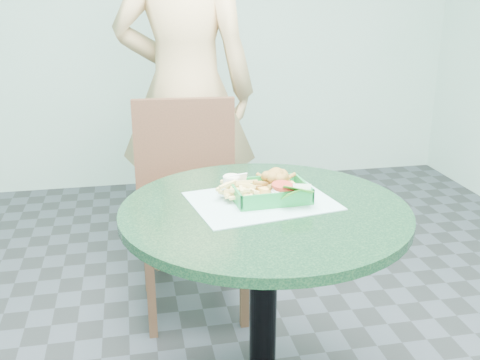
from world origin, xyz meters
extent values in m
cylinder|color=black|center=(0.00, 0.00, 0.38)|extent=(0.09, 0.09, 0.70)
cylinder|color=#1C3829|center=(0.00, 0.00, 0.73)|extent=(0.88, 0.88, 0.03)
cube|color=#523014|center=(-0.15, 0.73, 0.45)|extent=(0.46, 0.46, 0.04)
cube|color=#523014|center=(-0.15, 0.93, 0.70)|extent=(0.46, 0.04, 0.46)
cube|color=#523014|center=(-0.34, 0.53, 0.21)|extent=(0.04, 0.04, 0.43)
cube|color=#523014|center=(0.05, 0.53, 0.21)|extent=(0.04, 0.04, 0.43)
cube|color=#523014|center=(-0.34, 0.92, 0.21)|extent=(0.04, 0.04, 0.43)
cube|color=#523014|center=(0.05, 0.92, 0.21)|extent=(0.04, 0.04, 0.43)
imported|color=tan|center=(-0.12, 1.14, 1.13)|extent=(0.93, 0.73, 2.26)
cube|color=#95C4C1|center=(0.00, 0.05, 0.75)|extent=(0.47, 0.39, 0.00)
cube|color=#128036|center=(0.03, 0.06, 0.76)|extent=(0.23, 0.17, 0.01)
cube|color=white|center=(0.03, 0.06, 0.76)|extent=(0.22, 0.16, 0.00)
cube|color=#128036|center=(0.03, 0.14, 0.78)|extent=(0.23, 0.01, 0.04)
cube|color=#128036|center=(0.03, -0.02, 0.78)|extent=(0.23, 0.01, 0.04)
cube|color=#128036|center=(0.14, 0.06, 0.78)|extent=(0.01, 0.17, 0.04)
cube|color=#128036|center=(-0.08, 0.06, 0.78)|extent=(0.01, 0.17, 0.04)
cylinder|color=gold|center=(0.06, 0.10, 0.78)|extent=(0.13, 0.13, 0.02)
cylinder|color=silver|center=(-0.07, 0.13, 0.80)|extent=(0.05, 0.05, 0.03)
cylinder|color=white|center=(-0.07, 0.13, 0.81)|extent=(0.05, 0.05, 0.00)
cylinder|color=white|center=(0.06, 0.02, 0.78)|extent=(0.08, 0.08, 0.02)
torus|color=white|center=(0.06, 0.02, 0.79)|extent=(0.07, 0.07, 0.01)
cylinder|color=#B63222|center=(0.06, 0.02, 0.80)|extent=(0.07, 0.07, 0.01)
camera|label=1|loc=(-0.38, -1.53, 1.40)|focal=42.00mm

